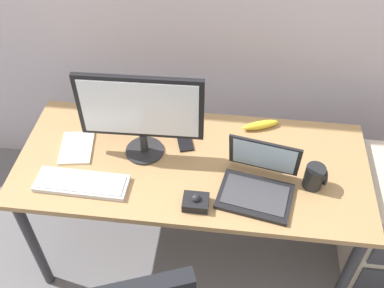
# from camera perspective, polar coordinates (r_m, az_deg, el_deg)

# --- Properties ---
(ground_plane) EXTENTS (8.00, 8.00, 0.00)m
(ground_plane) POSITION_cam_1_polar(r_m,az_deg,el_deg) (2.68, 0.00, -13.16)
(ground_plane) COLOR slate
(desk) EXTENTS (1.63, 0.70, 0.75)m
(desk) POSITION_cam_1_polar(r_m,az_deg,el_deg) (2.14, 0.00, -3.77)
(desk) COLOR #A57D4F
(desk) RESTS_ON ground
(monitor_main) EXTENTS (0.56, 0.18, 0.44)m
(monitor_main) POSITION_cam_1_polar(r_m,az_deg,el_deg) (1.96, -6.60, 4.11)
(monitor_main) COLOR #262628
(monitor_main) RESTS_ON desk
(keyboard) EXTENTS (0.41, 0.14, 0.03)m
(keyboard) POSITION_cam_1_polar(r_m,az_deg,el_deg) (2.04, -13.88, -4.87)
(keyboard) COLOR silver
(keyboard) RESTS_ON desk
(laptop) EXTENTS (0.36, 0.33, 0.23)m
(laptop) POSITION_cam_1_polar(r_m,az_deg,el_deg) (1.95, 8.45, -4.74)
(laptop) COLOR black
(laptop) RESTS_ON desk
(trackball_mouse) EXTENTS (0.11, 0.09, 0.07)m
(trackball_mouse) POSITION_cam_1_polar(r_m,az_deg,el_deg) (1.90, 0.48, -7.37)
(trackball_mouse) COLOR black
(trackball_mouse) RESTS_ON desk
(coffee_mug) EXTENTS (0.10, 0.09, 0.11)m
(coffee_mug) POSITION_cam_1_polar(r_m,az_deg,el_deg) (2.01, 15.38, -4.07)
(coffee_mug) COLOR black
(coffee_mug) RESTS_ON desk
(paper_notepad) EXTENTS (0.18, 0.23, 0.01)m
(paper_notepad) POSITION_cam_1_polar(r_m,az_deg,el_deg) (2.20, -14.50, -0.47)
(paper_notepad) COLOR white
(paper_notepad) RESTS_ON desk
(cell_phone) EXTENTS (0.11, 0.16, 0.01)m
(cell_phone) POSITION_cam_1_polar(r_m,az_deg,el_deg) (2.17, -0.96, 0.46)
(cell_phone) COLOR black
(cell_phone) RESTS_ON desk
(banana) EXTENTS (0.19, 0.11, 0.04)m
(banana) POSITION_cam_1_polar(r_m,az_deg,el_deg) (2.25, 8.74, 2.42)
(banana) COLOR yellow
(banana) RESTS_ON desk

